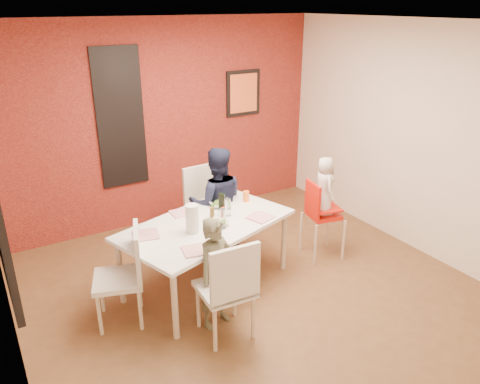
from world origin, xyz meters
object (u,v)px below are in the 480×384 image
chair_near (229,286)px  paper_towel_roll (192,219)px  toddler (324,186)px  wine_bottle (222,205)px  chair_left (127,271)px  child_near (216,273)px  high_chair (320,212)px  chair_far (207,204)px  child_far (217,204)px  dining_table (206,229)px

chair_near → paper_towel_roll: bearing=-88.4°
toddler → wine_bottle: 1.25m
chair_left → child_near: bearing=73.5°
high_chair → toddler: size_ratio=1.39×
high_chair → toddler: bearing=-99.3°
chair_far → toddler: size_ratio=1.51×
chair_far → high_chair: 1.36m
high_chair → child_far: 1.21m
dining_table → chair_far: size_ratio=1.91×
chair_near → chair_left: 1.00m
child_far → wine_bottle: size_ratio=5.25×
chair_near → chair_left: (-0.68, 0.73, -0.02)m
dining_table → child_far: 0.64m
chair_left → child_near: child_near is taller
chair_near → chair_left: chair_near is taller
child_near → wine_bottle: bearing=39.8°
dining_table → paper_towel_roll: size_ratio=6.85×
chair_far → child_near: child_near is taller
dining_table → child_far: size_ratio=1.46×
chair_far → child_far: child_far is taller
high_chair → toddler: (0.02, -0.01, 0.33)m
high_chair → paper_towel_roll: (-1.63, 0.03, 0.31)m
chair_far → paper_towel_roll: chair_far is taller
chair_near → toddler: bearing=-152.6°
chair_near → child_near: 0.25m
dining_table → chair_near: 0.92m
wine_bottle → paper_towel_roll: 0.45m
dining_table → toddler: toddler is taller
chair_left → child_far: 1.47m
dining_table → child_near: size_ratio=1.81×
child_near → paper_towel_roll: size_ratio=3.79×
dining_table → wine_bottle: wine_bottle is taller
child_far → toddler: 1.26m
wine_bottle → paper_towel_roll: size_ratio=0.89×
chair_left → child_near: (0.69, -0.48, 0.01)m
high_chair → paper_towel_roll: 1.66m
chair_near → dining_table: bearing=-101.0°
high_chair → wine_bottle: 1.26m
child_far → chair_near: bearing=86.7°
child_near → high_chair: bearing=-0.6°
toddler → chair_far: bearing=63.9°
high_chair → chair_near: bearing=126.1°
chair_near → wine_bottle: bearing=-111.9°
child_near → child_far: (0.62, 1.14, 0.13)m
dining_table → wine_bottle: 0.30m
dining_table → chair_left: size_ratio=2.06×
chair_far → child_far: (0.00, -0.25, 0.10)m
chair_far → chair_left: size_ratio=1.08×
child_near → wine_bottle: (0.44, 0.69, 0.32)m
chair_near → high_chair: bearing=-152.0°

